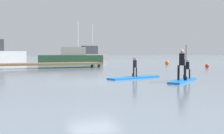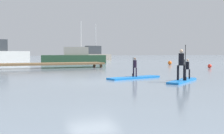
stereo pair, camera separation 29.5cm
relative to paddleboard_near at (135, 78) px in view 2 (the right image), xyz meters
name	(u,v)px [view 2 (the right image)]	position (x,y,z in m)	size (l,w,h in m)	color
ground_plane	(93,81)	(-2.79, -0.57, -0.05)	(240.00, 240.00, 0.00)	gray
paddleboard_near	(135,78)	(0.00, 0.00, 0.00)	(3.57, 1.45, 0.10)	blue
paddler_child_solo	(135,66)	(0.01, 0.01, 0.67)	(0.23, 0.39, 1.11)	black
paddleboard_far	(183,81)	(1.41, -2.58, 0.00)	(2.96, 2.26, 0.10)	blue
paddler_adult	(181,62)	(1.16, -2.76, 0.95)	(0.38, 0.43, 1.78)	black
paddler_child_front	(187,68)	(2.03, -2.13, 0.63)	(0.27, 0.33, 1.05)	black
motor_boat_small_navy	(92,55)	(10.12, 35.49, 0.92)	(7.69, 2.91, 6.87)	#9E9384
trawler_grey_distant	(75,57)	(3.43, 24.13, 0.79)	(9.18, 4.94, 5.92)	#2D5638
floating_dock	(39,64)	(-3.35, 12.94, 0.35)	(12.57, 2.52, 0.49)	brown
mooring_buoy_near	(170,63)	(12.55, 14.21, 0.19)	(0.48, 0.48, 0.48)	orange
mooring_buoy_mid	(210,66)	(11.88, 6.76, 0.14)	(0.38, 0.38, 0.38)	red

